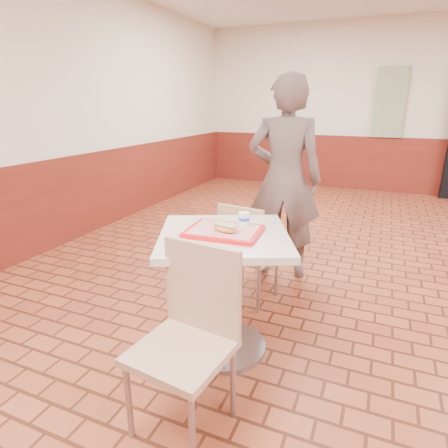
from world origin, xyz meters
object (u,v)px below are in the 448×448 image
at_px(chair_main_back, 246,249).
at_px(customer, 284,180).
at_px(paper_cup, 244,219).
at_px(long_john_donut, 225,228).
at_px(serving_tray, 224,231).
at_px(main_table, 224,273).
at_px(chair_main_front, 190,330).
at_px(ring_donut, 219,222).

xyz_separation_m(chair_main_back, customer, (0.12, 0.68, 0.45)).
bearing_deg(paper_cup, long_john_donut, -113.59).
relative_size(serving_tray, paper_cup, 5.03).
bearing_deg(chair_main_back, main_table, 105.96).
height_order(chair_main_front, serving_tray, chair_main_front).
bearing_deg(customer, ring_donut, 75.51).
distance_m(chair_main_back, customer, 0.82).
height_order(chair_main_back, ring_donut, ring_donut).
relative_size(customer, paper_cup, 20.91).
xyz_separation_m(chair_main_front, ring_donut, (-0.14, 0.68, 0.34)).
distance_m(chair_main_front, paper_cup, 0.80).
height_order(main_table, chair_main_back, chair_main_back).
relative_size(chair_main_front, serving_tray, 2.12).
bearing_deg(chair_main_front, chair_main_back, 103.72).
bearing_deg(chair_main_back, chair_main_front, 105.93).
relative_size(main_table, long_john_donut, 4.94).
bearing_deg(serving_tray, long_john_donut, -59.04).
height_order(chair_main_back, paper_cup, paper_cup).
xyz_separation_m(chair_main_front, long_john_donut, (-0.04, 0.55, 0.35)).
height_order(ring_donut, paper_cup, paper_cup).
bearing_deg(long_john_donut, main_table, 120.96).
relative_size(long_john_donut, paper_cup, 1.90).
bearing_deg(main_table, chair_main_front, -83.20).
bearing_deg(serving_tray, ring_donut, 129.50).
relative_size(main_table, chair_main_front, 0.88).
xyz_separation_m(ring_donut, paper_cup, (0.16, 0.02, 0.03)).
xyz_separation_m(serving_tray, ring_donut, (-0.07, 0.08, 0.03)).
distance_m(serving_tray, paper_cup, 0.15).
bearing_deg(chair_main_front, ring_donut, 108.34).
bearing_deg(long_john_donut, chair_main_back, 98.66).
bearing_deg(serving_tray, chair_main_front, -83.20).
distance_m(main_table, chair_main_back, 0.65).
height_order(main_table, long_john_donut, long_john_donut).
distance_m(customer, ring_donut, 1.25).
distance_m(main_table, long_john_donut, 0.33).
bearing_deg(main_table, customer, 88.29).
height_order(long_john_donut, paper_cup, paper_cup).
bearing_deg(chair_main_front, customer, 97.84).
relative_size(serving_tray, ring_donut, 4.84).
bearing_deg(long_john_donut, customer, 89.50).
xyz_separation_m(main_table, chair_main_front, (0.07, -0.60, -0.03)).
bearing_deg(chair_main_back, ring_donut, 100.20).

